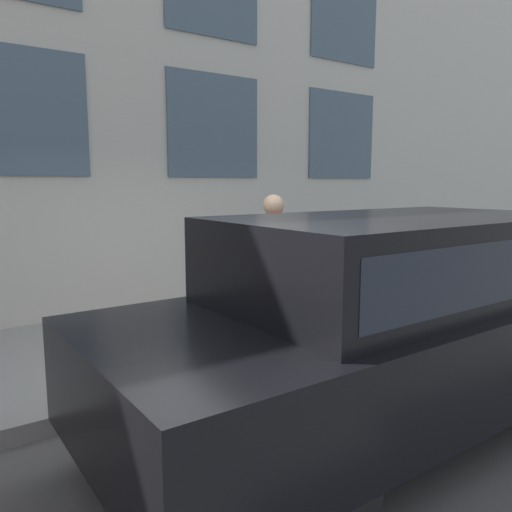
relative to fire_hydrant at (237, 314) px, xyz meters
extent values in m
plane|color=#514F4C|center=(-0.69, 0.34, -0.52)|extent=(80.00, 80.00, 0.00)
cube|color=gray|center=(0.78, 0.34, -0.44)|extent=(2.95, 60.00, 0.17)
cube|color=beige|center=(2.41, 0.34, 3.34)|extent=(0.30, 40.00, 7.73)
cube|color=#4C6070|center=(2.24, -3.85, 2.40)|extent=(0.03, 1.63, 1.60)
cube|color=#4C6070|center=(2.24, -1.05, 2.40)|extent=(0.03, 1.63, 1.60)
cube|color=#4C6070|center=(2.24, 1.74, 2.40)|extent=(0.03, 1.63, 1.60)
cube|color=#4C6070|center=(2.24, -3.85, 4.53)|extent=(0.03, 1.63, 1.60)
cylinder|color=gray|center=(0.00, 0.00, -0.34)|extent=(0.27, 0.27, 0.04)
cylinder|color=gray|center=(0.00, 0.00, -0.06)|extent=(0.20, 0.20, 0.60)
sphere|color=slate|center=(0.00, 0.00, 0.24)|extent=(0.21, 0.21, 0.21)
cylinder|color=black|center=(0.00, 0.00, 0.31)|extent=(0.07, 0.07, 0.08)
cylinder|color=gray|center=(0.00, -0.15, 0.01)|extent=(0.09, 0.10, 0.09)
cylinder|color=gray|center=(0.00, 0.15, 0.01)|extent=(0.09, 0.10, 0.09)
cylinder|color=navy|center=(0.30, -0.82, 0.06)|extent=(0.12, 0.12, 0.83)
cylinder|color=navy|center=(0.47, -0.82, 0.06)|extent=(0.12, 0.12, 0.83)
cube|color=red|center=(0.38, -0.82, 0.78)|extent=(0.22, 0.16, 0.62)
cylinder|color=red|center=(0.22, -0.82, 0.80)|extent=(0.10, 0.10, 0.59)
cylinder|color=red|center=(0.55, -0.82, 0.80)|extent=(0.10, 0.10, 0.59)
sphere|color=tan|center=(0.38, -0.82, 1.23)|extent=(0.28, 0.28, 0.28)
cylinder|color=black|center=(-2.97, 1.40, -0.17)|extent=(0.24, 0.72, 0.72)
cylinder|color=black|center=(-1.25, 1.40, -0.17)|extent=(0.24, 0.72, 0.72)
cylinder|color=black|center=(-1.25, -1.63, -0.17)|extent=(0.24, 0.72, 0.72)
cube|color=black|center=(-2.11, -0.11, 0.21)|extent=(1.96, 4.90, 0.75)
cube|color=black|center=(-2.11, -0.24, 0.92)|extent=(1.72, 3.04, 0.66)
cube|color=#1E232D|center=(-2.11, -0.24, 0.92)|extent=(1.73, 2.79, 0.42)
camera|label=1|loc=(-4.72, 3.05, 1.51)|focal=35.00mm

